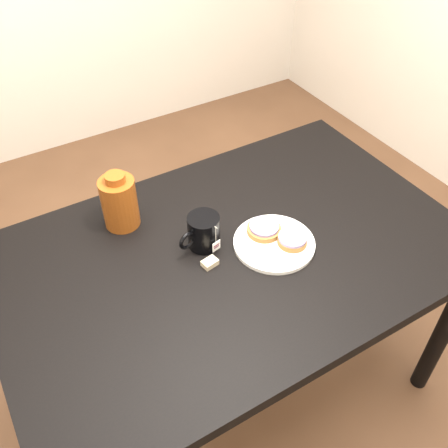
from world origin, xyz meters
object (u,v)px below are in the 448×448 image
object	(u,v)px
teabag_pouch	(210,263)
bagel_package	(119,202)
bagel_front	(292,240)
mug	(203,232)
bagel_back	(264,229)
plate	(274,243)
table	(233,268)

from	to	relation	value
teabag_pouch	bagel_package	world-z (taller)	bagel_package
bagel_front	teabag_pouch	bearing A→B (deg)	166.62
mug	bagel_front	bearing A→B (deg)	-45.63
mug	bagel_package	world-z (taller)	bagel_package
teabag_pouch	bagel_back	bearing A→B (deg)	6.69
bagel_back	bagel_package	world-z (taller)	bagel_package
plate	mug	xyz separation A→B (m)	(-0.18, 0.11, 0.05)
table	bagel_front	bearing A→B (deg)	-26.36
table	bagel_package	xyz separation A→B (m)	(-0.24, 0.28, 0.17)
bagel_back	teabag_pouch	xyz separation A→B (m)	(-0.20, -0.02, -0.02)
table	bagel_package	world-z (taller)	bagel_package
bagel_front	teabag_pouch	world-z (taller)	bagel_front
teabag_pouch	bagel_package	bearing A→B (deg)	116.17
table	bagel_back	distance (m)	0.16
plate	bagel_back	distance (m)	0.05
bagel_front	mug	distance (m)	0.27
table	plate	size ratio (longest dim) A/B	5.69
mug	teabag_pouch	size ratio (longest dim) A/B	3.34
table	bagel_back	world-z (taller)	bagel_back
mug	bagel_package	xyz separation A→B (m)	(-0.17, 0.22, 0.03)
table	bagel_back	bearing A→B (deg)	2.64
plate	bagel_back	world-z (taller)	bagel_back
teabag_pouch	mug	bearing A→B (deg)	73.10
mug	bagel_back	bearing A→B (deg)	-31.40
teabag_pouch	table	bearing A→B (deg)	11.56
bagel_package	teabag_pouch	bearing A→B (deg)	-63.83
table	bagel_back	xyz separation A→B (m)	(0.11, 0.01, 0.11)
bagel_back	plate	bearing A→B (deg)	-87.12
bagel_back	teabag_pouch	size ratio (longest dim) A/B	3.25
table	bagel_front	distance (m)	0.21
bagel_back	bagel_package	bearing A→B (deg)	142.00
bagel_front	mug	size ratio (longest dim) A/B	0.82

